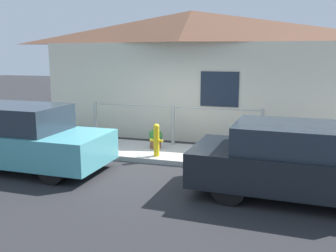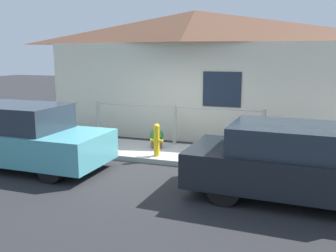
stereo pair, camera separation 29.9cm
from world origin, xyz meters
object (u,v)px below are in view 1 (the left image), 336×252
at_px(car_left, 22,138).
at_px(car_right, 307,162).
at_px(potted_plant_near_hydrant, 156,138).
at_px(fire_hydrant, 156,139).

relative_size(car_left, car_right, 0.92).
distance_m(car_left, potted_plant_near_hydrant, 3.35).
xyz_separation_m(car_left, car_right, (6.16, 0.00, -0.03)).
bearing_deg(car_left, car_right, 0.62).
relative_size(car_left, fire_hydrant, 4.87).
bearing_deg(car_left, potted_plant_near_hydrant, 42.88).
xyz_separation_m(car_right, fire_hydrant, (-3.41, 1.50, -0.14)).
height_order(car_right, potted_plant_near_hydrant, car_right).
height_order(car_right, fire_hydrant, car_right).
height_order(car_left, fire_hydrant, car_left).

